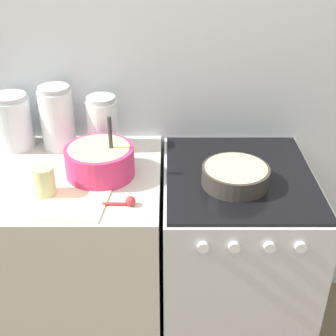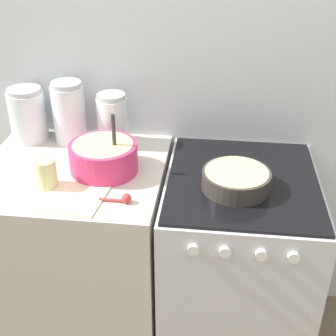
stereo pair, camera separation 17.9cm
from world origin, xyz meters
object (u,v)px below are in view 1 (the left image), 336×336
object	(u,v)px
stove	(233,262)
mixing_bowl	(101,159)
storage_jar_left	(15,125)
storage_jar_middle	(59,121)
storage_jar_right	(104,126)
baking_pan	(237,175)
tin_can	(46,181)

from	to	relation	value
stove	mixing_bowl	distance (m)	0.76
mixing_bowl	storage_jar_left	size ratio (longest dim) A/B	1.13
storage_jar_middle	storage_jar_right	distance (m)	0.19
baking_pan	storage_jar_right	bearing A→B (deg)	149.41
storage_jar_middle	storage_jar_right	world-z (taller)	storage_jar_middle
storage_jar_middle	storage_jar_right	size ratio (longest dim) A/B	1.20
storage_jar_middle	stove	bearing A→B (deg)	-17.82
storage_jar_middle	storage_jar_right	xyz separation A→B (m)	(0.19, 0.00, -0.02)
storage_jar_left	storage_jar_right	bearing A→B (deg)	-0.00
mixing_bowl	storage_jar_right	world-z (taller)	mixing_bowl
mixing_bowl	storage_jar_left	xyz separation A→B (m)	(-0.40, 0.25, 0.03)
mixing_bowl	storage_jar_right	xyz separation A→B (m)	(-0.02, 0.25, 0.03)
stove	storage_jar_right	distance (m)	0.83
baking_pan	mixing_bowl	bearing A→B (deg)	172.20
baking_pan	storage_jar_left	world-z (taller)	storage_jar_left
mixing_bowl	tin_can	size ratio (longest dim) A/B	2.35
stove	baking_pan	distance (m)	0.50
mixing_bowl	storage_jar_middle	bearing A→B (deg)	130.23
stove	mixing_bowl	bearing A→B (deg)	-179.76
mixing_bowl	storage_jar_left	bearing A→B (deg)	148.39
baking_pan	stove	bearing A→B (deg)	68.11
mixing_bowl	tin_can	xyz separation A→B (m)	(-0.18, -0.15, -0.01)
mixing_bowl	storage_jar_left	world-z (taller)	mixing_bowl
storage_jar_left	storage_jar_right	xyz separation A→B (m)	(0.38, -0.00, -0.00)
baking_pan	storage_jar_right	xyz separation A→B (m)	(-0.54, 0.32, 0.06)
storage_jar_middle	tin_can	size ratio (longest dim) A/B	2.41
stove	storage_jar_left	bearing A→B (deg)	165.61
storage_jar_right	tin_can	size ratio (longest dim) A/B	2.02
storage_jar_middle	storage_jar_right	bearing A→B (deg)	0.00
storage_jar_right	baking_pan	bearing A→B (deg)	-30.59
stove	storage_jar_left	xyz separation A→B (m)	(-0.95, 0.24, 0.56)
storage_jar_left	stove	bearing A→B (deg)	-14.39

